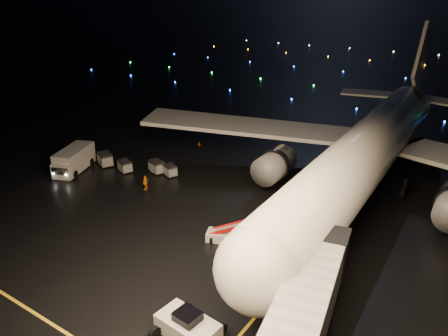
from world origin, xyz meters
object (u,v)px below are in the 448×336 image
(baggage_cart_3, at_px, (125,166))
(baggage_cart_1, at_px, (157,167))
(service_truck, at_px, (75,159))
(airliner, at_px, (379,115))
(pushback_tug, at_px, (188,325))
(crew_c, at_px, (146,183))
(baggage_cart_2, at_px, (105,159))
(baggage_cart_0, at_px, (170,170))
(belt_loader, at_px, (227,228))

(baggage_cart_3, bearing_deg, baggage_cart_1, 48.46)
(service_truck, bearing_deg, airliner, 4.95)
(pushback_tug, xyz_separation_m, crew_c, (-19.24, 16.28, -0.13))
(crew_c, relative_size, baggage_cart_2, 0.87)
(airliner, relative_size, baggage_cart_2, 29.12)
(airliner, height_order, baggage_cart_3, airliner)
(airliner, bearing_deg, baggage_cart_0, -153.60)
(pushback_tug, distance_m, baggage_cart_2, 34.76)
(service_truck, height_order, baggage_cart_2, service_truck)
(baggage_cart_1, relative_size, baggage_cart_2, 0.92)
(airliner, distance_m, baggage_cart_0, 26.79)
(airliner, xyz_separation_m, crew_c, (-22.24, -16.89, -8.02))
(baggage_cart_0, relative_size, baggage_cart_3, 0.95)
(crew_c, bearing_deg, airliner, 120.10)
(baggage_cart_3, bearing_deg, baggage_cart_2, -161.60)
(pushback_tug, distance_m, baggage_cart_0, 28.80)
(pushback_tug, relative_size, baggage_cart_1, 2.26)
(crew_c, height_order, baggage_cart_3, crew_c)
(belt_loader, relative_size, baggage_cart_0, 3.31)
(belt_loader, xyz_separation_m, crew_c, (-14.61, 4.13, -0.48))
(airliner, height_order, crew_c, airliner)
(belt_loader, height_order, baggage_cart_0, belt_loader)
(airliner, xyz_separation_m, pushback_tug, (-3.00, -33.17, -7.89))
(pushback_tug, xyz_separation_m, belt_loader, (-4.63, 12.15, 0.35))
(pushback_tug, relative_size, crew_c, 2.39)
(service_truck, xyz_separation_m, baggage_cart_1, (9.83, 5.35, -0.70))
(belt_loader, distance_m, baggage_cart_0, 17.41)
(pushback_tug, distance_m, baggage_cart_3, 31.61)
(baggage_cart_2, bearing_deg, baggage_cart_0, 37.69)
(service_truck, xyz_separation_m, baggage_cart_2, (2.26, 3.26, -0.63))
(belt_loader, xyz_separation_m, baggage_cart_2, (-24.55, 6.73, -0.50))
(pushback_tug, xyz_separation_m, baggage_cart_1, (-21.62, 20.97, -0.23))
(pushback_tug, xyz_separation_m, baggage_cart_0, (-19.50, 21.18, -0.32))
(crew_c, distance_m, baggage_cart_2, 10.28)
(pushback_tug, height_order, service_truck, service_truck)
(pushback_tug, distance_m, baggage_cart_1, 30.12)
(crew_c, height_order, baggage_cart_2, crew_c)
(crew_c, distance_m, baggage_cart_3, 6.65)
(belt_loader, distance_m, baggage_cart_1, 19.15)
(airliner, relative_size, crew_c, 33.43)
(crew_c, xyz_separation_m, baggage_cart_1, (-2.38, 4.69, -0.10))
(pushback_tug, relative_size, belt_loader, 0.77)
(airliner, height_order, baggage_cart_0, airliner)
(pushback_tug, relative_size, baggage_cart_0, 2.54)
(belt_loader, distance_m, crew_c, 15.19)
(baggage_cart_1, height_order, baggage_cart_3, baggage_cart_1)
(pushback_tug, xyz_separation_m, baggage_cart_2, (-29.19, 18.88, -0.15))
(service_truck, height_order, crew_c, service_truck)
(baggage_cart_0, distance_m, baggage_cart_1, 2.13)
(airliner, distance_m, baggage_cart_3, 32.82)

